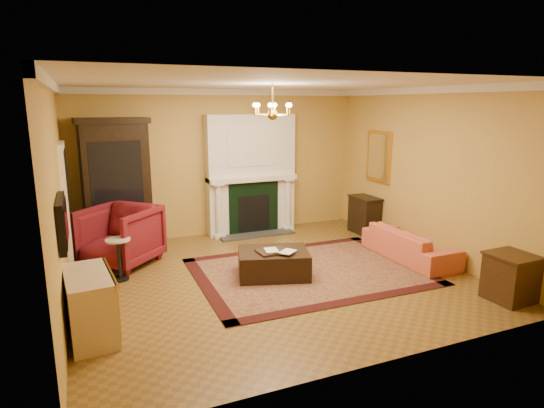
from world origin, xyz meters
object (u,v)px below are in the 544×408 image
leather_ottoman (273,263)px  console_table (364,216)px  commode (90,305)px  coral_sofa (410,239)px  china_cabinet (117,188)px  pedestal_table (119,256)px  wingback_armchair (120,233)px  end_table (511,278)px

leather_ottoman → console_table: bearing=46.3°
commode → coral_sofa: bearing=3.0°
china_cabinet → pedestal_table: bearing=-100.4°
wingback_armchair → commode: wingback_armchair is taller
end_table → leather_ottoman: end_table is taller
end_table → console_table: console_table is taller
wingback_armchair → leather_ottoman: size_ratio=1.02×
china_cabinet → console_table: size_ratio=3.10×
wingback_armchair → end_table: (4.89, -3.65, -0.24)m
china_cabinet → console_table: china_cabinet is taller
pedestal_table → leather_ottoman: 2.42m
coral_sofa → console_table: (0.22, 1.72, 0.01)m
china_cabinet → console_table: bearing=-16.3°
pedestal_table → leather_ottoman: bearing=-19.1°
china_cabinet → wingback_armchair: china_cabinet is taller
china_cabinet → coral_sofa: 5.45m
coral_sofa → leather_ottoman: size_ratio=1.71×
end_table → console_table: size_ratio=0.85×
pedestal_table → leather_ottoman: pedestal_table is taller
commode → coral_sofa: commode is taller
wingback_armchair → pedestal_table: size_ratio=1.67×
china_cabinet → pedestal_table: china_cabinet is taller
end_table → commode: bearing=167.4°
console_table → pedestal_table: bearing=-172.1°
wingback_armchair → pedestal_table: 0.76m
wingback_armchair → coral_sofa: (4.74, -1.71, -0.19)m
pedestal_table → end_table: size_ratio=1.04×
coral_sofa → leather_ottoman: coral_sofa is taller
wingback_armchair → coral_sofa: wingback_armchair is taller
coral_sofa → console_table: size_ratio=2.47×
leather_ottoman → wingback_armchair: bearing=162.4°
end_table → wingback_armchair: bearing=143.3°
pedestal_table → coral_sofa: coral_sofa is taller
wingback_armchair → leather_ottoman: bearing=10.5°
pedestal_table → coral_sofa: (4.83, -0.97, -0.02)m
china_cabinet → leather_ottoman: size_ratio=2.14×
commode → leather_ottoman: 2.90m
commode → end_table: size_ratio=1.63×
wingback_armchair → commode: bearing=-57.6°
console_table → leather_ottoman: size_ratio=0.69×
leather_ottoman → china_cabinet: bearing=147.7°
china_cabinet → coral_sofa: (4.67, -2.67, -0.81)m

